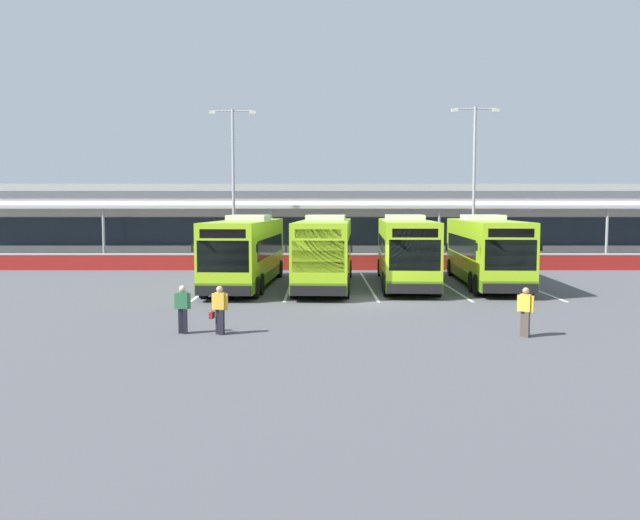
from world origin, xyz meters
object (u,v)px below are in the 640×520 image
object	(u,v)px
coach_bus_left_centre	(327,253)
pedestrian_in_dark_coat	(528,310)
pedestrian_near_bin	(185,307)
lamp_post_west	(235,177)
coach_bus_centre	(407,252)
coach_bus_leftmost	(248,253)
coach_bus_right_centre	(487,252)
lamp_post_centre	(476,176)
pedestrian_with_handbag	(221,309)

from	to	relation	value
coach_bus_left_centre	pedestrian_in_dark_coat	bearing A→B (deg)	-64.69
pedestrian_near_bin	lamp_post_west	size ratio (longest dim) A/B	0.15
coach_bus_left_centre	lamp_post_west	world-z (taller)	lamp_post_west
coach_bus_centre	coach_bus_leftmost	bearing A→B (deg)	-175.08
coach_bus_leftmost	coach_bus_right_centre	bearing A→B (deg)	3.59
coach_bus_right_centre	pedestrian_in_dark_coat	distance (m)	14.60
coach_bus_left_centre	coach_bus_centre	size ratio (longest dim) A/B	1.00
coach_bus_left_centre	lamp_post_centre	size ratio (longest dim) A/B	1.12
pedestrian_with_handbag	coach_bus_left_centre	bearing A→B (deg)	74.66
coach_bus_centre	lamp_post_centre	distance (m)	12.45
coach_bus_centre	lamp_post_centre	xyz separation A→B (m)	(5.94, 9.97, 4.50)
coach_bus_right_centre	pedestrian_near_bin	bearing A→B (deg)	-134.37
coach_bus_leftmost	coach_bus_centre	size ratio (longest dim) A/B	1.00
coach_bus_leftmost	coach_bus_right_centre	distance (m)	12.87
coach_bus_right_centre	pedestrian_with_handbag	distance (m)	18.63
pedestrian_with_handbag	pedestrian_near_bin	xyz separation A→B (m)	(-1.25, 0.15, 0.02)
coach_bus_right_centre	pedestrian_in_dark_coat	size ratio (longest dim) A/B	7.58
coach_bus_centre	lamp_post_west	size ratio (longest dim) A/B	1.12
coach_bus_right_centre	lamp_post_west	size ratio (longest dim) A/B	1.12
coach_bus_centre	lamp_post_west	xyz separation A→B (m)	(-10.70, 11.09, 4.50)
coach_bus_centre	pedestrian_in_dark_coat	world-z (taller)	coach_bus_centre
coach_bus_centre	coach_bus_right_centre	bearing A→B (deg)	0.94
pedestrian_in_dark_coat	pedestrian_near_bin	xyz separation A→B (m)	(-11.28, 0.57, 0.00)
pedestrian_near_bin	pedestrian_in_dark_coat	bearing A→B (deg)	-2.87
pedestrian_in_dark_coat	lamp_post_west	size ratio (longest dim) A/B	0.15
pedestrian_near_bin	lamp_post_centre	bearing A→B (deg)	57.45
lamp_post_west	lamp_post_centre	world-z (taller)	same
pedestrian_in_dark_coat	pedestrian_with_handbag	bearing A→B (deg)	177.61
pedestrian_with_handbag	lamp_post_west	distance (m)	25.73
coach_bus_right_centre	pedestrian_with_handbag	xyz separation A→B (m)	(-12.28, -13.98, -0.93)
lamp_post_west	coach_bus_right_centre	bearing A→B (deg)	-36.25
lamp_post_centre	pedestrian_with_handbag	bearing A→B (deg)	-120.20
pedestrian_near_bin	coach_bus_centre	bearing A→B (deg)	56.22
pedestrian_with_handbag	coach_bus_right_centre	bearing A→B (deg)	48.69
coach_bus_right_centre	pedestrian_near_bin	world-z (taller)	coach_bus_right_centre
coach_bus_right_centre	pedestrian_with_handbag	world-z (taller)	coach_bus_right_centre
coach_bus_leftmost	pedestrian_with_handbag	bearing A→B (deg)	-87.54
coach_bus_leftmost	pedestrian_with_handbag	distance (m)	13.22
coach_bus_left_centre	coach_bus_centre	xyz separation A→B (m)	(4.35, 0.74, 0.00)
lamp_post_centre	coach_bus_right_centre	bearing A→B (deg)	-99.27
coach_bus_left_centre	lamp_post_west	xyz separation A→B (m)	(-6.35, 11.84, 4.50)
coach_bus_left_centre	lamp_post_west	distance (m)	14.17
coach_bus_centre	coach_bus_right_centre	size ratio (longest dim) A/B	1.00
coach_bus_centre	coach_bus_right_centre	distance (m)	4.33
pedestrian_with_handbag	lamp_post_centre	xyz separation A→B (m)	(13.90, 23.88, 5.43)
pedestrian_with_handbag	pedestrian_in_dark_coat	bearing A→B (deg)	-2.39
coach_bus_left_centre	coach_bus_leftmost	bearing A→B (deg)	179.85
coach_bus_leftmost	pedestrian_in_dark_coat	size ratio (longest dim) A/B	7.58
pedestrian_in_dark_coat	lamp_post_centre	xyz separation A→B (m)	(3.87, 24.29, 5.42)
coach_bus_centre	pedestrian_near_bin	xyz separation A→B (m)	(-9.20, -13.76, -0.91)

